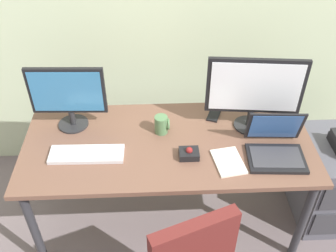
% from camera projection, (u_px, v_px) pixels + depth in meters
% --- Properties ---
extents(ground_plane, '(8.00, 8.00, 0.00)m').
position_uv_depth(ground_plane, '(168.00, 218.00, 2.68)').
color(ground_plane, slate).
extents(desk, '(1.67, 0.75, 0.71)m').
position_uv_depth(desk, '(168.00, 151.00, 2.27)').
color(desk, brown).
rests_on(desk, ground).
extents(file_cabinet, '(0.42, 0.53, 0.60)m').
position_uv_depth(file_cabinet, '(331.00, 180.00, 2.55)').
color(file_cabinet, '#54535E').
rests_on(file_cabinet, ground).
extents(monitor_main, '(0.55, 0.18, 0.46)m').
position_uv_depth(monitor_main, '(255.00, 90.00, 2.16)').
color(monitor_main, '#262628').
rests_on(monitor_main, desk).
extents(monitor_side, '(0.44, 0.18, 0.40)m').
position_uv_depth(monitor_side, '(68.00, 95.00, 2.20)').
color(monitor_side, '#262628').
rests_on(monitor_side, desk).
extents(keyboard, '(0.41, 0.15, 0.03)m').
position_uv_depth(keyboard, '(87.00, 154.00, 2.13)').
color(keyboard, silver).
rests_on(keyboard, desk).
extents(laptop, '(0.33, 0.30, 0.23)m').
position_uv_depth(laptop, '(276.00, 146.00, 2.12)').
color(laptop, black).
rests_on(laptop, desk).
extents(trackball_mouse, '(0.11, 0.09, 0.07)m').
position_uv_depth(trackball_mouse, '(189.00, 153.00, 2.12)').
color(trackball_mouse, black).
rests_on(trackball_mouse, desk).
extents(coffee_mug, '(0.09, 0.08, 0.11)m').
position_uv_depth(coffee_mug, '(162.00, 125.00, 2.26)').
color(coffee_mug, '#507A4E').
rests_on(coffee_mug, desk).
extents(paper_notepad, '(0.18, 0.23, 0.01)m').
position_uv_depth(paper_notepad, '(228.00, 162.00, 2.09)').
color(paper_notepad, white).
rests_on(paper_notepad, desk).
extents(cell_phone, '(0.11, 0.16, 0.01)m').
position_uv_depth(cell_phone, '(214.00, 114.00, 2.42)').
color(cell_phone, black).
rests_on(cell_phone, desk).
extents(banana, '(0.07, 0.19, 0.04)m').
position_uv_depth(banana, '(272.00, 104.00, 2.48)').
color(banana, yellow).
rests_on(banana, desk).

